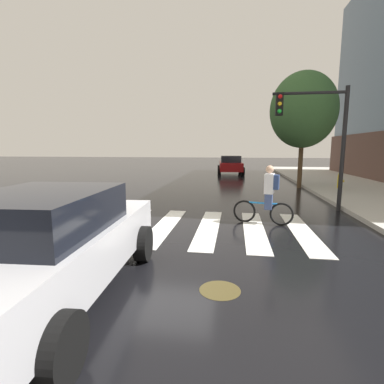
# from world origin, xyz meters

# --- Properties ---
(ground_plane) EXTENTS (120.00, 120.00, 0.00)m
(ground_plane) POSITION_xyz_m (0.00, 0.00, 0.00)
(ground_plane) COLOR black
(crosswalk_stripes) EXTENTS (7.92, 3.89, 0.01)m
(crosswalk_stripes) POSITION_xyz_m (-0.16, 0.00, 0.01)
(crosswalk_stripes) COLOR silver
(crosswalk_stripes) RESTS_ON ground
(manhole_cover) EXTENTS (0.64, 0.64, 0.01)m
(manhole_cover) POSITION_xyz_m (1.56, -3.48, 0.00)
(manhole_cover) COLOR #473D1E
(manhole_cover) RESTS_ON ground
(sedan_near) EXTENTS (2.37, 4.70, 1.59)m
(sedan_near) POSITION_xyz_m (-0.85, -4.06, 0.82)
(sedan_near) COLOR #B7B7BC
(sedan_near) RESTS_ON ground
(sedan_mid) EXTENTS (2.34, 4.59, 1.55)m
(sedan_mid) POSITION_xyz_m (1.39, 16.83, 0.80)
(sedan_mid) COLOR maroon
(sedan_mid) RESTS_ON ground
(cyclist) EXTENTS (1.68, 0.46, 1.69)m
(cyclist) POSITION_xyz_m (2.69, 0.61, 0.84)
(cyclist) COLOR black
(cyclist) RESTS_ON ground
(traffic_light_near) EXTENTS (2.47, 0.28, 4.20)m
(traffic_light_near) POSITION_xyz_m (4.54, 2.84, 2.86)
(traffic_light_near) COLOR black
(traffic_light_near) RESTS_ON ground
(fire_hydrant) EXTENTS (0.33, 0.22, 0.78)m
(fire_hydrant) POSITION_xyz_m (7.07, 7.86, 0.53)
(fire_hydrant) COLOR gold
(fire_hydrant) RESTS_ON sidewalk
(street_tree_near) EXTENTS (3.46, 3.46, 6.16)m
(street_tree_near) POSITION_xyz_m (5.29, 8.76, 4.16)
(street_tree_near) COLOR #4C3823
(street_tree_near) RESTS_ON ground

